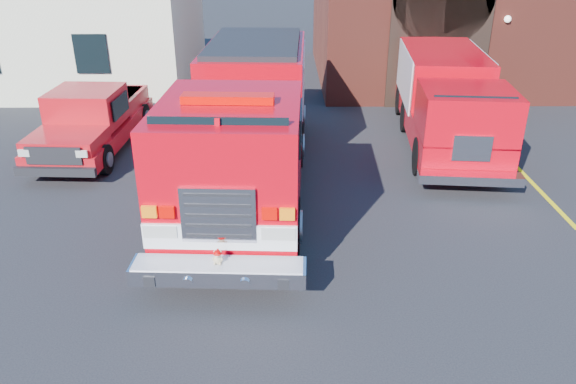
{
  "coord_description": "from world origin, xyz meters",
  "views": [
    {
      "loc": [
        -0.08,
        -11.42,
        6.16
      ],
      "look_at": [
        0.0,
        -1.2,
        1.3
      ],
      "focal_mm": 35.0,
      "sensor_mm": 36.0,
      "label": 1
    }
  ],
  "objects_px": {
    "side_building": "(73,29)",
    "pickup_truck": "(93,120)",
    "fire_engine": "(247,121)",
    "secondary_truck": "(447,98)"
  },
  "relations": [
    {
      "from": "side_building",
      "to": "secondary_truck",
      "type": "xyz_separation_m",
      "value": [
        13.91,
        -7.74,
        -0.79
      ]
    },
    {
      "from": "side_building",
      "to": "secondary_truck",
      "type": "distance_m",
      "value": 15.94
    },
    {
      "from": "fire_engine",
      "to": "pickup_truck",
      "type": "xyz_separation_m",
      "value": [
        -4.79,
        2.47,
        -0.78
      ]
    },
    {
      "from": "pickup_truck",
      "to": "fire_engine",
      "type": "bearing_deg",
      "value": -27.28
    },
    {
      "from": "side_building",
      "to": "pickup_truck",
      "type": "height_order",
      "value": "side_building"
    },
    {
      "from": "side_building",
      "to": "secondary_truck",
      "type": "relative_size",
      "value": 1.25
    },
    {
      "from": "side_building",
      "to": "fire_engine",
      "type": "height_order",
      "value": "side_building"
    },
    {
      "from": "side_building",
      "to": "secondary_truck",
      "type": "bearing_deg",
      "value": -29.1
    },
    {
      "from": "fire_engine",
      "to": "side_building",
      "type": "bearing_deg",
      "value": 126.58
    },
    {
      "from": "pickup_truck",
      "to": "secondary_truck",
      "type": "bearing_deg",
      "value": 2.98
    }
  ]
}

